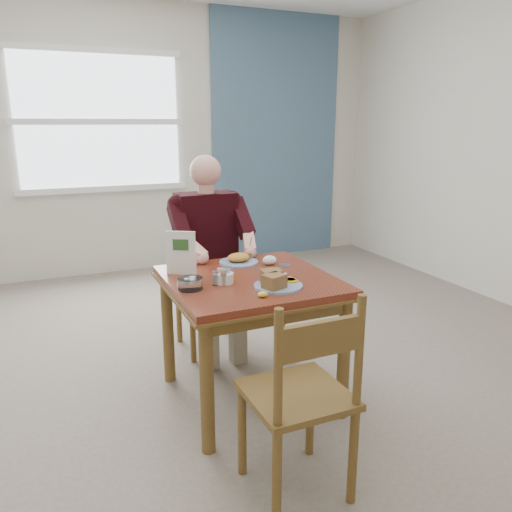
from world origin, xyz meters
name	(u,v)px	position (x,y,z in m)	size (l,w,h in m)	color
floor	(250,396)	(0.00, 0.00, 0.00)	(6.00, 6.00, 0.00)	#6E6159
wall_back	(140,141)	(0.00, 3.00, 1.40)	(5.50, 5.50, 0.00)	beige
accent_panel	(276,139)	(1.60, 2.98, 1.40)	(1.60, 0.02, 2.80)	#466582
lemon_wedge	(263,294)	(-0.07, -0.33, 0.76)	(0.05, 0.04, 0.03)	yellow
napkin	(269,260)	(0.21, 0.20, 0.78)	(0.09, 0.07, 0.06)	white
metal_dish	(285,265)	(0.29, 0.13, 0.75)	(0.07, 0.07, 0.01)	silver
window	(100,122)	(-0.40, 2.97, 1.60)	(1.72, 0.04, 1.42)	white
table	(250,296)	(0.00, 0.00, 0.64)	(0.92, 0.92, 0.75)	brown
chair_far	(207,283)	(0.00, 0.80, 0.48)	(0.42, 0.42, 0.95)	brown
chair_near	(302,397)	(-0.11, -0.83, 0.48)	(0.42, 0.42, 0.95)	brown
diner	(210,241)	(0.00, 0.71, 0.81)	(0.53, 0.56, 1.39)	gray
near_plate	(276,282)	(0.06, -0.21, 0.78)	(0.30, 0.30, 0.09)	white
far_plate	(239,259)	(0.05, 0.30, 0.77)	(0.31, 0.31, 0.07)	white
caddy	(224,278)	(-0.17, -0.03, 0.78)	(0.14, 0.14, 0.08)	white
shakers	(219,278)	(-0.20, -0.06, 0.79)	(0.09, 0.06, 0.08)	white
creamer	(190,283)	(-0.36, -0.06, 0.78)	(0.15, 0.15, 0.06)	white
menu	(181,253)	(-0.33, 0.21, 0.88)	(0.16, 0.10, 0.25)	white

